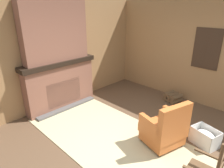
{
  "coord_description": "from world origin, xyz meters",
  "views": [
    {
      "loc": [
        1.73,
        -2.45,
        2.53
      ],
      "look_at": [
        -1.12,
        0.45,
        0.9
      ],
      "focal_mm": 32.0,
      "sensor_mm": 36.0,
      "label": 1
    }
  ],
  "objects_px": {
    "armchair": "(164,130)",
    "storage_case": "(81,53)",
    "firewood_stack": "(173,97)",
    "oil_lamp_vase": "(31,61)",
    "decorative_plate_on_mantel": "(51,56)",
    "laundry_basket": "(205,137)"
  },
  "relations": [
    {
      "from": "storage_case",
      "to": "oil_lamp_vase",
      "type": "bearing_deg",
      "value": -90.01
    },
    {
      "from": "armchair",
      "to": "laundry_basket",
      "type": "xyz_separation_m",
      "value": [
        0.56,
        0.58,
        -0.18
      ]
    },
    {
      "from": "storage_case",
      "to": "decorative_plate_on_mantel",
      "type": "relative_size",
      "value": 0.89
    },
    {
      "from": "firewood_stack",
      "to": "oil_lamp_vase",
      "type": "distance_m",
      "value": 3.77
    },
    {
      "from": "storage_case",
      "to": "laundry_basket",
      "type": "bearing_deg",
      "value": 5.68
    },
    {
      "from": "oil_lamp_vase",
      "to": "decorative_plate_on_mantel",
      "type": "distance_m",
      "value": 0.5
    },
    {
      "from": "laundry_basket",
      "to": "armchair",
      "type": "bearing_deg",
      "value": -134.02
    },
    {
      "from": "oil_lamp_vase",
      "to": "storage_case",
      "type": "distance_m",
      "value": 1.36
    },
    {
      "from": "laundry_basket",
      "to": "oil_lamp_vase",
      "type": "height_order",
      "value": "oil_lamp_vase"
    },
    {
      "from": "armchair",
      "to": "decorative_plate_on_mantel",
      "type": "distance_m",
      "value": 3.07
    },
    {
      "from": "armchair",
      "to": "storage_case",
      "type": "height_order",
      "value": "storage_case"
    },
    {
      "from": "armchair",
      "to": "decorative_plate_on_mantel",
      "type": "relative_size",
      "value": 3.56
    },
    {
      "from": "armchair",
      "to": "laundry_basket",
      "type": "relative_size",
      "value": 1.72
    },
    {
      "from": "firewood_stack",
      "to": "oil_lamp_vase",
      "type": "bearing_deg",
      "value": -124.14
    },
    {
      "from": "firewood_stack",
      "to": "oil_lamp_vase",
      "type": "xyz_separation_m",
      "value": [
        -2.0,
        -2.95,
        1.22
      ]
    },
    {
      "from": "armchair",
      "to": "storage_case",
      "type": "bearing_deg",
      "value": 10.56
    },
    {
      "from": "oil_lamp_vase",
      "to": "firewood_stack",
      "type": "bearing_deg",
      "value": 55.86
    },
    {
      "from": "decorative_plate_on_mantel",
      "to": "oil_lamp_vase",
      "type": "bearing_deg",
      "value": -87.72
    },
    {
      "from": "storage_case",
      "to": "decorative_plate_on_mantel",
      "type": "xyz_separation_m",
      "value": [
        -0.02,
        -0.86,
        0.07
      ]
    },
    {
      "from": "armchair",
      "to": "decorative_plate_on_mantel",
      "type": "xyz_separation_m",
      "value": [
        -2.82,
        -0.62,
        1.02
      ]
    },
    {
      "from": "storage_case",
      "to": "decorative_plate_on_mantel",
      "type": "height_order",
      "value": "decorative_plate_on_mantel"
    },
    {
      "from": "storage_case",
      "to": "decorative_plate_on_mantel",
      "type": "bearing_deg",
      "value": -91.34
    }
  ]
}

